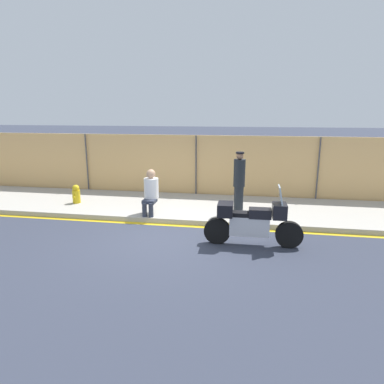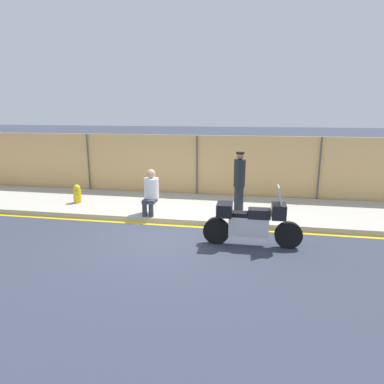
{
  "view_description": "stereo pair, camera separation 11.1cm",
  "coord_description": "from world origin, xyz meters",
  "px_view_note": "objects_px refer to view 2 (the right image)",
  "views": [
    {
      "loc": [
        1.94,
        -7.97,
        3.17
      ],
      "look_at": [
        0.32,
        1.43,
        0.88
      ],
      "focal_mm": 32.0,
      "sensor_mm": 36.0,
      "label": 1
    },
    {
      "loc": [
        2.05,
        -7.95,
        3.17
      ],
      "look_at": [
        0.32,
        1.43,
        0.88
      ],
      "focal_mm": 32.0,
      "sensor_mm": 36.0,
      "label": 2
    }
  ],
  "objects_px": {
    "person_seated_on_curb": "(151,190)",
    "fire_hydrant": "(77,194)",
    "motorcycle": "(251,222)",
    "officer_standing": "(239,182)"
  },
  "relations": [
    {
      "from": "officer_standing",
      "to": "fire_hydrant",
      "type": "height_order",
      "value": "officer_standing"
    },
    {
      "from": "officer_standing",
      "to": "fire_hydrant",
      "type": "relative_size",
      "value": 2.98
    },
    {
      "from": "motorcycle",
      "to": "officer_standing",
      "type": "relative_size",
      "value": 1.27
    },
    {
      "from": "motorcycle",
      "to": "person_seated_on_curb",
      "type": "distance_m",
      "value": 3.41
    },
    {
      "from": "officer_standing",
      "to": "person_seated_on_curb",
      "type": "distance_m",
      "value": 2.63
    },
    {
      "from": "fire_hydrant",
      "to": "motorcycle",
      "type": "bearing_deg",
      "value": -22.48
    },
    {
      "from": "person_seated_on_curb",
      "to": "fire_hydrant",
      "type": "relative_size",
      "value": 2.16
    },
    {
      "from": "officer_standing",
      "to": "person_seated_on_curb",
      "type": "height_order",
      "value": "officer_standing"
    },
    {
      "from": "officer_standing",
      "to": "fire_hydrant",
      "type": "xyz_separation_m",
      "value": [
        -5.36,
        0.19,
        -0.65
      ]
    },
    {
      "from": "person_seated_on_curb",
      "to": "fire_hydrant",
      "type": "height_order",
      "value": "person_seated_on_curb"
    }
  ]
}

